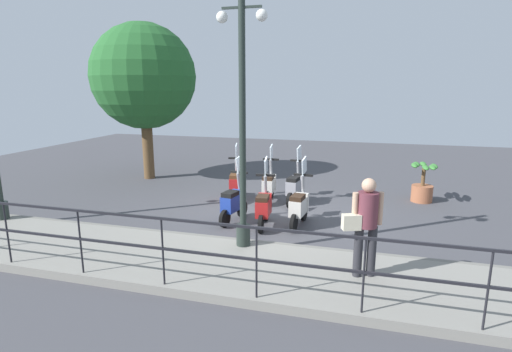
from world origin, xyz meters
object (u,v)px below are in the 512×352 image
scooter_far_0 (295,186)px  scooter_far_2 (236,183)px  scooter_near_2 (233,202)px  scooter_far_1 (269,185)px  scooter_near_1 (264,206)px  lamp_post_near (243,137)px  potted_palm (422,186)px  pedestrian_with_bag (366,220)px  scooter_near_0 (299,206)px  tree_large (144,77)px

scooter_far_0 → scooter_far_2: bearing=99.8°
scooter_near_2 → scooter_far_1: 1.89m
scooter_near_1 → scooter_far_0: size_ratio=1.00×
lamp_post_near → potted_palm: size_ratio=4.34×
pedestrian_with_bag → scooter_near_2: bearing=31.4°
lamp_post_near → potted_palm: lamp_post_near is taller
pedestrian_with_bag → scooter_far_2: (4.09, 3.48, -0.60)m
scooter_near_0 → scooter_far_1: bearing=39.2°
pedestrian_with_bag → scooter_far_2: size_ratio=1.03×
scooter_far_1 → scooter_near_1: bearing=-173.8°
potted_palm → scooter_near_0: (-2.87, 2.92, 0.04)m
scooter_far_0 → scooter_far_1: 0.71m
scooter_near_0 → scooter_near_2: (-0.12, 1.52, 0.00)m
lamp_post_near → scooter_far_1: bearing=5.6°
lamp_post_near → scooter_near_0: bearing=-24.2°
scooter_far_0 → scooter_far_1: same height
potted_palm → scooter_near_1: bearing=130.3°
scooter_near_0 → pedestrian_with_bag: bearing=-143.3°
lamp_post_near → scooter_near_2: bearing=24.6°
scooter_near_0 → scooter_far_2: (1.66, 2.06, 0.00)m
scooter_near_0 → scooter_far_0: same height
pedestrian_with_bag → scooter_near_1: (2.18, 2.18, -0.60)m
tree_large → scooter_far_1: size_ratio=3.33×
potted_palm → scooter_far_1: scooter_far_1 is taller
lamp_post_near → scooter_far_1: 3.88m
tree_large → scooter_far_2: size_ratio=3.33×
scooter_far_0 → scooter_far_1: (0.00, 0.71, 0.00)m
pedestrian_with_bag → tree_large: size_ratio=0.31×
lamp_post_near → potted_palm: (4.60, -3.70, -1.76)m
potted_palm → scooter_near_2: size_ratio=0.69×
scooter_near_2 → scooter_far_0: same height
pedestrian_with_bag → scooter_near_0: 2.88m
scooter_far_1 → pedestrian_with_bag: bearing=-152.6°
scooter_far_0 → potted_palm: bearing=-63.6°
scooter_near_1 → scooter_far_2: size_ratio=1.00×
tree_large → scooter_near_1: size_ratio=3.33×
lamp_post_near → scooter_near_1: bearing=-0.7°
scooter_near_2 → scooter_far_0: bearing=-20.4°
lamp_post_near → scooter_near_2: size_ratio=2.99×
pedestrian_with_bag → scooter_far_1: pedestrian_with_bag is taller
potted_palm → lamp_post_near: bearing=141.2°
lamp_post_near → potted_palm: 6.16m
tree_large → scooter_far_0: 6.34m
pedestrian_with_bag → scooter_far_0: size_ratio=1.03×
scooter_near_2 → scooter_far_0: size_ratio=1.00×
pedestrian_with_bag → scooter_near_2: size_ratio=1.03×
lamp_post_near → scooter_near_1: lamp_post_near is taller
scooter_near_1 → scooter_far_2: same height
pedestrian_with_bag → tree_large: 9.58m
lamp_post_near → scooter_far_0: 3.88m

